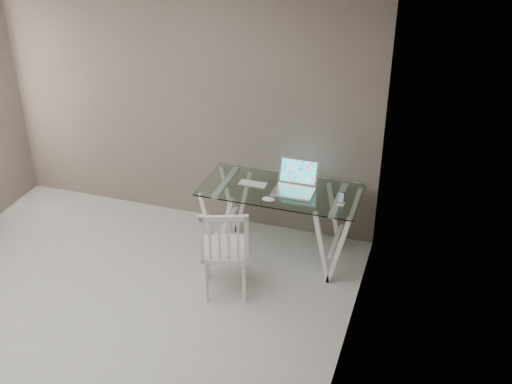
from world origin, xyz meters
TOP-DOWN VIEW (x-y plane):
  - room at (-0.06, 0.02)m, footprint 4.50×4.52m
  - desk at (1.15, 1.75)m, footprint 1.50×0.70m
  - chair at (0.86, 1.00)m, footprint 0.53×0.53m
  - laptop at (1.28, 1.80)m, footprint 0.37×0.35m
  - keyboard at (0.87, 1.76)m, footprint 0.28×0.12m
  - mouse at (1.11, 1.50)m, footprint 0.12×0.07m
  - phone_dock at (1.74, 1.65)m, footprint 0.07×0.07m

SIDE VIEW (x-z plane):
  - desk at x=1.15m, z-range 0.01..0.76m
  - chair at x=0.86m, z-range 0.05..0.96m
  - keyboard at x=0.87m, z-range 0.75..0.75m
  - mouse at x=1.11m, z-range 0.75..0.78m
  - phone_dock at x=1.74m, z-range 0.72..0.84m
  - laptop at x=1.28m, z-range 0.68..0.93m
  - room at x=-0.06m, z-range 0.36..3.07m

